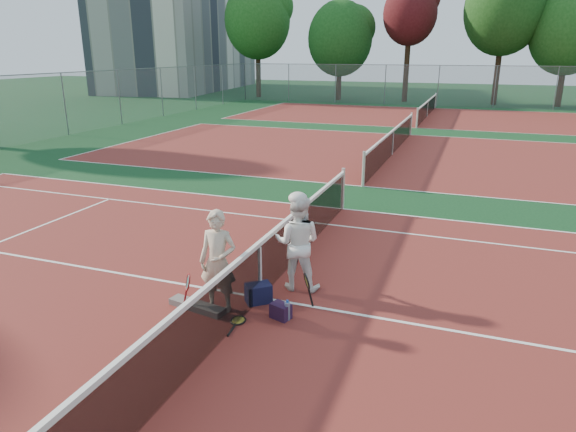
% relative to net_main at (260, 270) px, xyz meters
% --- Properties ---
extents(ground, '(130.00, 130.00, 0.00)m').
position_rel_net_main_xyz_m(ground, '(0.00, 0.00, -0.51)').
color(ground, '#0E3619').
rests_on(ground, ground).
extents(court_main, '(23.77, 10.97, 0.01)m').
position_rel_net_main_xyz_m(court_main, '(0.00, 0.00, -0.51)').
color(court_main, maroon).
rests_on(court_main, ground).
extents(court_far_a, '(23.77, 10.97, 0.01)m').
position_rel_net_main_xyz_m(court_far_a, '(0.00, 13.50, -0.51)').
color(court_far_a, maroon).
rests_on(court_far_a, ground).
extents(court_far_b, '(23.77, 10.97, 0.01)m').
position_rel_net_main_xyz_m(court_far_b, '(0.00, 27.00, -0.51)').
color(court_far_b, maroon).
rests_on(court_far_b, ground).
extents(net_main, '(0.10, 10.98, 1.02)m').
position_rel_net_main_xyz_m(net_main, '(0.00, 0.00, 0.00)').
color(net_main, black).
rests_on(net_main, ground).
extents(net_far_a, '(0.10, 10.98, 1.02)m').
position_rel_net_main_xyz_m(net_far_a, '(0.00, 13.50, 0.00)').
color(net_far_a, black).
rests_on(net_far_a, ground).
extents(net_far_b, '(0.10, 10.98, 1.02)m').
position_rel_net_main_xyz_m(net_far_b, '(0.00, 27.00, 0.00)').
color(net_far_b, black).
rests_on(net_far_b, ground).
extents(fence_back, '(32.00, 0.06, 3.00)m').
position_rel_net_main_xyz_m(fence_back, '(0.00, 34.00, 0.99)').
color(fence_back, slate).
rests_on(fence_back, ground).
extents(apartment_block, '(12.96, 23.18, 15.00)m').
position_rel_net_main_xyz_m(apartment_block, '(-28.00, 44.00, 6.99)').
color(apartment_block, beige).
rests_on(apartment_block, ground).
extents(player_a, '(0.64, 0.46, 1.66)m').
position_rel_net_main_xyz_m(player_a, '(-0.46, -0.59, 0.32)').
color(player_a, beige).
rests_on(player_a, ground).
extents(player_b, '(0.89, 0.73, 1.68)m').
position_rel_net_main_xyz_m(player_b, '(0.45, 0.60, 0.33)').
color(player_b, white).
rests_on(player_b, ground).
extents(racket_red, '(0.29, 0.31, 0.59)m').
position_rel_net_main_xyz_m(racket_red, '(-0.94, -0.74, -0.21)').
color(racket_red, maroon).
rests_on(racket_red, ground).
extents(racket_black_held, '(0.29, 0.32, 0.59)m').
position_rel_net_main_xyz_m(racket_black_held, '(0.83, -0.04, -0.21)').
color(racket_black_held, black).
rests_on(racket_black_held, ground).
extents(racket_spare, '(0.34, 0.63, 0.03)m').
position_rel_net_main_xyz_m(racket_spare, '(-0.01, -0.85, -0.49)').
color(racket_spare, black).
rests_on(racket_spare, ground).
extents(sports_bag_navy, '(0.49, 0.48, 0.32)m').
position_rel_net_main_xyz_m(sports_bag_navy, '(0.03, -0.15, -0.35)').
color(sports_bag_navy, black).
rests_on(sports_bag_navy, ground).
extents(sports_bag_purple, '(0.35, 0.29, 0.25)m').
position_rel_net_main_xyz_m(sports_bag_purple, '(0.57, -0.53, -0.39)').
color(sports_bag_purple, black).
rests_on(sports_bag_purple, ground).
extents(net_cover_canvas, '(1.03, 0.41, 0.11)m').
position_rel_net_main_xyz_m(net_cover_canvas, '(-0.80, -0.72, -0.46)').
color(net_cover_canvas, '#605B57').
rests_on(net_cover_canvas, ground).
extents(water_bottle, '(0.09, 0.09, 0.30)m').
position_rel_net_main_xyz_m(water_bottle, '(0.69, -0.54, -0.36)').
color(water_bottle, silver).
rests_on(water_bottle, ground).
extents(tree_back_0, '(5.76, 5.76, 9.89)m').
position_rel_net_main_xyz_m(tree_back_0, '(-16.03, 36.99, 6.05)').
color(tree_back_0, '#382314').
rests_on(tree_back_0, ground).
extents(tree_back_1, '(5.37, 5.37, 8.10)m').
position_rel_net_main_xyz_m(tree_back_1, '(-8.48, 36.87, 4.49)').
color(tree_back_1, '#382314').
rests_on(tree_back_1, ground).
extents(tree_back_maroon, '(4.25, 4.25, 9.27)m').
position_rel_net_main_xyz_m(tree_back_maroon, '(-2.87, 37.09, 6.26)').
color(tree_back_maroon, '#382314').
rests_on(tree_back_maroon, ground).
extents(tree_back_3, '(5.84, 5.84, 10.32)m').
position_rel_net_main_xyz_m(tree_back_3, '(4.07, 36.81, 6.44)').
color(tree_back_3, '#382314').
rests_on(tree_back_3, ground).
extents(tree_back_4, '(5.49, 5.49, 8.57)m').
position_rel_net_main_xyz_m(tree_back_4, '(8.60, 36.83, 4.89)').
color(tree_back_4, '#382314').
rests_on(tree_back_4, ground).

